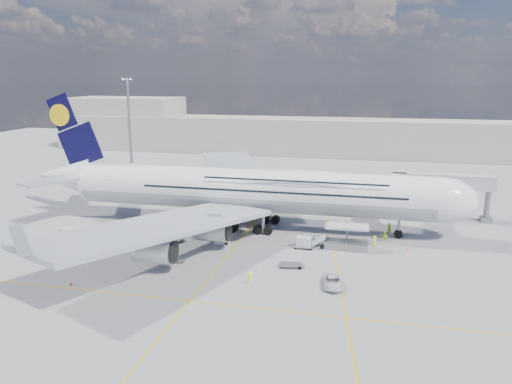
% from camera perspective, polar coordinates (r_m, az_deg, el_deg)
% --- Properties ---
extents(ground, '(300.00, 300.00, 0.00)m').
position_cam_1_polar(ground, '(78.28, -2.43, -6.18)').
color(ground, gray).
rests_on(ground, ground).
extents(taxi_line_main, '(0.25, 220.00, 0.01)m').
position_cam_1_polar(taxi_line_main, '(78.28, -2.43, -6.18)').
color(taxi_line_main, gold).
rests_on(taxi_line_main, ground).
extents(taxi_line_cross, '(120.00, 0.25, 0.01)m').
position_cam_1_polar(taxi_line_cross, '(60.69, -7.60, -12.24)').
color(taxi_line_cross, gold).
rests_on(taxi_line_cross, ground).
extents(taxi_line_diag, '(14.16, 99.06, 0.01)m').
position_cam_1_polar(taxi_line_diag, '(85.36, 8.52, -4.66)').
color(taxi_line_diag, gold).
rests_on(taxi_line_diag, ground).
extents(airliner, '(77.26, 79.15, 23.71)m').
position_cam_1_polar(airliner, '(85.62, -0.52, 0.31)').
color(airliner, white).
rests_on(airliner, ground).
extents(jet_bridge, '(18.80, 12.10, 8.50)m').
position_cam_1_polar(jet_bridge, '(94.51, 18.82, 0.82)').
color(jet_bridge, '#B7B7BC').
rests_on(jet_bridge, ground).
extents(cargo_loader, '(8.53, 3.20, 3.67)m').
position_cam_1_polar(cargo_loader, '(78.07, 10.18, -5.47)').
color(cargo_loader, silver).
rests_on(cargo_loader, ground).
extents(light_mast, '(3.00, 0.70, 25.50)m').
position_cam_1_polar(light_mast, '(131.30, -14.23, 7.22)').
color(light_mast, gray).
rests_on(light_mast, ground).
extents(terminal, '(180.00, 16.00, 12.00)m').
position_cam_1_polar(terminal, '(168.49, 6.27, 6.31)').
color(terminal, '#B2AD9E').
rests_on(terminal, ground).
extents(hangar, '(40.00, 22.00, 18.00)m').
position_cam_1_polar(hangar, '(194.06, -14.68, 7.75)').
color(hangar, '#B2AD9E').
rests_on(hangar, ground).
extents(tree_line, '(160.00, 6.00, 8.00)m').
position_cam_1_polar(tree_line, '(213.19, 18.58, 6.59)').
color(tree_line, '#193814').
rests_on(tree_line, ground).
extents(dolly_row_a, '(3.37, 1.99, 0.47)m').
position_cam_1_polar(dolly_row_a, '(81.42, -9.53, -5.31)').
color(dolly_row_a, gray).
rests_on(dolly_row_a, ground).
extents(dolly_row_b, '(3.25, 2.19, 1.89)m').
position_cam_1_polar(dolly_row_b, '(79.79, -16.69, -5.60)').
color(dolly_row_b, gray).
rests_on(dolly_row_b, ground).
extents(dolly_row_c, '(2.86, 2.09, 0.38)m').
position_cam_1_polar(dolly_row_c, '(72.73, -9.11, -7.64)').
color(dolly_row_c, gray).
rests_on(dolly_row_c, ground).
extents(dolly_back, '(3.61, 2.44, 2.09)m').
position_cam_1_polar(dolly_back, '(85.61, -20.69, -4.55)').
color(dolly_back, gray).
rests_on(dolly_back, ground).
extents(dolly_nose_far, '(3.48, 2.28, 0.47)m').
position_cam_1_polar(dolly_nose_far, '(70.03, 4.05, -8.27)').
color(dolly_nose_far, gray).
rests_on(dolly_nose_far, ground).
extents(dolly_nose_near, '(2.94, 1.58, 1.86)m').
position_cam_1_polar(dolly_nose_near, '(77.13, 5.45, -5.75)').
color(dolly_nose_near, gray).
rests_on(dolly_nose_near, ground).
extents(baggage_tug, '(2.56, 1.56, 1.49)m').
position_cam_1_polar(baggage_tug, '(79.25, -3.91, -5.45)').
color(baggage_tug, white).
rests_on(baggage_tug, ground).
extents(catering_truck_inner, '(7.01, 4.62, 3.87)m').
position_cam_1_polar(catering_truck_inner, '(109.50, -2.35, 0.45)').
color(catering_truck_inner, gray).
rests_on(catering_truck_inner, ground).
extents(catering_truck_outer, '(7.84, 5.01, 4.34)m').
position_cam_1_polar(catering_truck_outer, '(117.06, -6.57, 1.30)').
color(catering_truck_outer, gray).
rests_on(catering_truck_outer, ground).
extents(service_van, '(2.72, 4.96, 1.32)m').
position_cam_1_polar(service_van, '(64.23, 8.75, -10.16)').
color(service_van, silver).
rests_on(service_van, ground).
extents(crew_nose, '(0.76, 0.57, 1.87)m').
position_cam_1_polar(crew_nose, '(86.97, 15.01, -3.99)').
color(crew_nose, '#A0ED19').
rests_on(crew_nose, ground).
extents(crew_loader, '(1.04, 0.95, 1.74)m').
position_cam_1_polar(crew_loader, '(82.39, 14.53, -4.97)').
color(crew_loader, '#BAF019').
rests_on(crew_loader, ground).
extents(crew_wing, '(0.82, 1.01, 1.61)m').
position_cam_1_polar(crew_wing, '(80.65, -13.58, -5.36)').
color(crew_wing, '#D5E818').
rests_on(crew_wing, ground).
extents(crew_van, '(0.65, 0.88, 1.64)m').
position_cam_1_polar(crew_van, '(80.27, 13.38, -5.43)').
color(crew_van, '#BAF71A').
rests_on(crew_van, ground).
extents(crew_tug, '(1.16, 0.69, 1.76)m').
position_cam_1_polar(crew_tug, '(64.05, -0.72, -9.85)').
color(crew_tug, '#E1F71A').
rests_on(crew_tug, ground).
extents(cone_nose, '(0.43, 0.43, 0.55)m').
position_cam_1_polar(cone_nose, '(79.52, 16.93, -6.25)').
color(cone_nose, '#F85A0D').
rests_on(cone_nose, ground).
extents(cone_wing_left_inner, '(0.46, 0.46, 0.59)m').
position_cam_1_polar(cone_wing_left_inner, '(97.74, -4.46, -2.08)').
color(cone_wing_left_inner, '#F85A0D').
rests_on(cone_wing_left_inner, ground).
extents(cone_wing_left_outer, '(0.43, 0.43, 0.55)m').
position_cam_1_polar(cone_wing_left_outer, '(107.83, -5.22, -0.65)').
color(cone_wing_left_outer, '#F85A0D').
rests_on(cone_wing_left_outer, ground).
extents(cone_wing_right_inner, '(0.44, 0.44, 0.57)m').
position_cam_1_polar(cone_wing_right_inner, '(77.69, -10.85, -6.35)').
color(cone_wing_right_inner, '#F85A0D').
rests_on(cone_wing_right_inner, ground).
extents(cone_wing_right_outer, '(0.39, 0.39, 0.49)m').
position_cam_1_polar(cone_wing_right_outer, '(68.38, -20.40, -9.77)').
color(cone_wing_right_outer, '#F85A0D').
rests_on(cone_wing_right_outer, ground).
extents(cone_tail, '(0.48, 0.48, 0.61)m').
position_cam_1_polar(cone_tail, '(98.55, -25.56, -3.23)').
color(cone_tail, '#F85A0D').
rests_on(cone_tail, ground).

